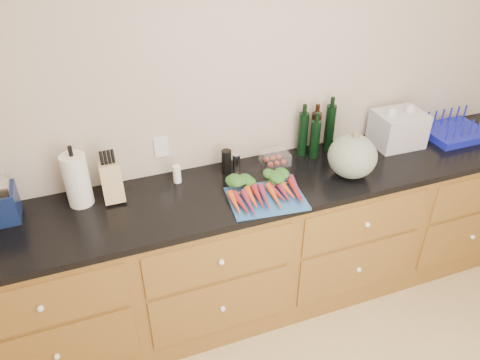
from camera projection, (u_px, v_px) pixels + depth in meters
name	position (u px, v px, depth m)	size (l,w,h in m)	color
wall_back	(256.00, 101.00, 2.78)	(4.10, 0.05, 2.60)	beige
cabinets	(273.00, 244.00, 2.99)	(3.60, 0.64, 0.90)	brown
countertop	(276.00, 183.00, 2.74)	(3.64, 0.62, 0.04)	black
cutting_board	(266.00, 198.00, 2.56)	(0.41, 0.31, 0.01)	#285BA3
carrots	(264.00, 190.00, 2.57)	(0.41, 0.30, 0.06)	#DD511A
squash	(352.00, 156.00, 2.70)	(0.28, 0.28, 0.26)	slate
paper_towel	(77.00, 180.00, 2.46)	(0.13, 0.13, 0.30)	white
knife_block	(112.00, 182.00, 2.51)	(0.11, 0.11, 0.22)	tan
grinder_salt	(177.00, 174.00, 2.68)	(0.05, 0.05, 0.11)	white
grinder_pepper	(227.00, 162.00, 2.76)	(0.06, 0.06, 0.15)	black
canister_chrome	(236.00, 162.00, 2.78)	(0.05, 0.05, 0.11)	silver
tomato_box	(275.00, 158.00, 2.86)	(0.16, 0.13, 0.08)	white
bottles	(316.00, 133.00, 2.92)	(0.25, 0.13, 0.30)	black
grocery_bag	(398.00, 129.00, 3.03)	(0.31, 0.25, 0.22)	silver
dish_rack	(454.00, 130.00, 3.16)	(0.40, 0.32, 0.16)	#1319A8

